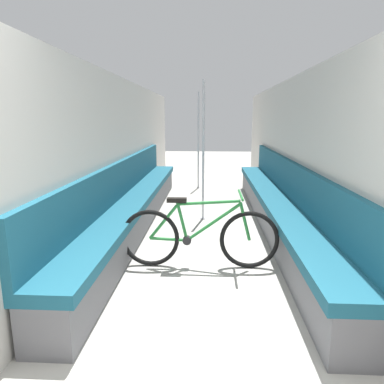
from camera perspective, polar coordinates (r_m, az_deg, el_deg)
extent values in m
cube|color=beige|center=(4.79, -13.05, 6.10)|extent=(0.10, 10.13, 2.10)
cube|color=beige|center=(4.76, 17.68, 5.80)|extent=(0.10, 10.13, 2.10)
cube|color=#5B5B60|center=(5.02, -9.15, -3.51)|extent=(0.38, 5.73, 0.38)
cube|color=#195166|center=(4.97, -9.24, -0.87)|extent=(0.44, 5.73, 0.10)
cube|color=#195166|center=(4.95, -11.47, 2.46)|extent=(0.07, 5.73, 0.48)
cube|color=#5B5B60|center=(5.00, 13.62, -3.79)|extent=(0.38, 5.73, 0.38)
cube|color=#195166|center=(4.94, 13.75, -1.13)|extent=(0.44, 5.73, 0.10)
cube|color=#195166|center=(4.92, 16.06, 2.16)|extent=(0.07, 5.73, 0.48)
torus|color=black|center=(3.64, -6.99, -7.64)|extent=(0.61, 0.05, 0.61)
torus|color=black|center=(3.61, 9.53, -7.89)|extent=(0.61, 0.05, 0.61)
cylinder|color=#237533|center=(3.61, -3.93, -7.85)|extent=(0.39, 0.03, 0.05)
cylinder|color=#237533|center=(3.56, -4.80, -5.02)|extent=(0.31, 0.03, 0.38)
cylinder|color=#237533|center=(3.53, -1.69, -4.75)|extent=(0.13, 0.03, 0.44)
cylinder|color=#237533|center=(3.53, 3.57, -5.08)|extent=(0.56, 0.03, 0.42)
cylinder|color=#237533|center=(3.47, 2.76, -1.78)|extent=(0.65, 0.03, 0.07)
cylinder|color=#237533|center=(3.54, 8.81, -4.87)|extent=(0.13, 0.03, 0.41)
cylinder|color=black|center=(3.60, -0.84, -8.04)|extent=(0.09, 0.06, 0.09)
cube|color=black|center=(3.48, -2.56, -1.35)|extent=(0.20, 0.07, 0.04)
cylinder|color=#237533|center=(3.46, 8.11, -0.49)|extent=(0.02, 0.46, 0.02)
cylinder|color=gray|center=(5.34, 1.81, -4.44)|extent=(0.08, 0.08, 0.01)
cylinder|color=silver|center=(5.14, 1.89, 6.69)|extent=(0.04, 0.04, 2.08)
cylinder|color=gray|center=(7.68, 1.04, 0.73)|extent=(0.08, 0.08, 0.01)
cylinder|color=silver|center=(7.54, 1.07, 8.46)|extent=(0.04, 0.04, 2.08)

